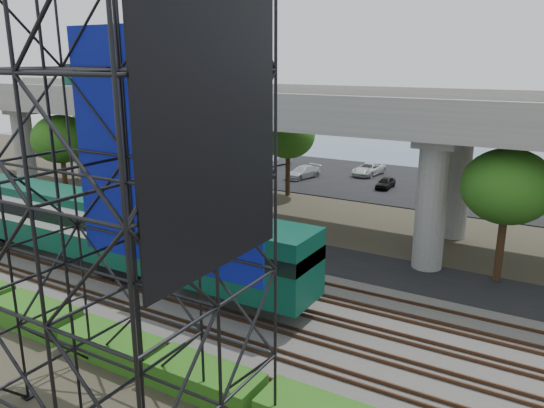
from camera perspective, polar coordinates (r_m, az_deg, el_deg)
The scene contains 13 objects.
ground at distance 27.91m, azimuth -11.69°, elevation -11.17°, with size 140.00×140.00×0.00m, color #474233.
ballast_bed at distance 29.22m, azimuth -9.06°, elevation -9.57°, with size 90.00×12.00×0.20m, color slate.
service_road at distance 35.66m, azimuth -0.35°, elevation -4.80°, with size 90.00×5.00×0.08m, color black.
parking_lot at distance 56.34m, azimuth 12.01°, elevation 2.39°, with size 90.00×18.00×0.08m, color black.
harbor_water at distance 77.19m, azimuth 17.32°, elevation 5.44°, with size 140.00×40.00×0.03m, color slate.
rail_tracks at distance 29.14m, azimuth -9.07°, elevation -9.24°, with size 90.00×9.52×0.16m.
commuter_train at distance 34.06m, azimuth -20.44°, elevation -1.74°, with size 29.30×3.06×4.30m.
overpass at distance 39.16m, azimuth 2.08°, elevation 9.30°, with size 80.00×12.00×12.40m.
scaffold_tower at distance 16.63m, azimuth -18.52°, elevation -2.33°, with size 9.36×6.36×15.00m.
hedge_strip at distance 24.37m, azimuth -16.90°, elevation -14.20°, with size 34.60×1.80×1.20m.
trees at distance 41.31m, azimuth -1.90°, elevation 5.92°, with size 40.94×16.94×7.69m.
suv at distance 49.24m, azimuth -22.23°, elevation 0.50°, with size 2.02×4.39×1.22m, color black.
parked_cars at distance 55.79m, azimuth 12.91°, elevation 2.91°, with size 35.34×9.86×1.32m.
Camera 1 is at (17.19, -18.24, 12.28)m, focal length 35.00 mm.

